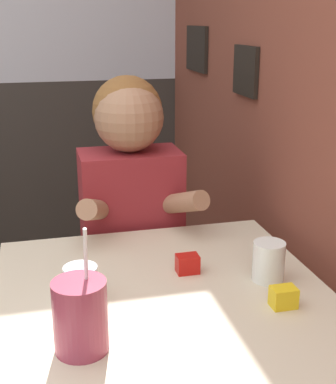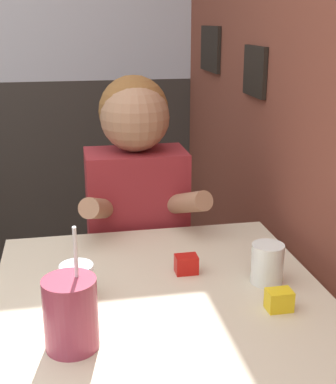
% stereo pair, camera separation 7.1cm
% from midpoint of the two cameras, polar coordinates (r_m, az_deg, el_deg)
% --- Properties ---
extents(brick_wall_right, '(0.08, 4.21, 2.70)m').
position_cam_midpoint_polar(brick_wall_right, '(1.98, 12.06, 15.70)').
color(brick_wall_right, brown).
rests_on(brick_wall_right, ground_plane).
extents(main_table, '(0.83, 0.85, 0.76)m').
position_cam_midpoint_polar(main_table, '(1.40, 0.78, -13.45)').
color(main_table, beige).
rests_on(main_table, ground_plane).
extents(person_seated, '(0.42, 0.42, 1.24)m').
position_cam_midpoint_polar(person_seated, '(1.90, -2.23, -4.79)').
color(person_seated, maroon).
rests_on(person_seated, ground_plane).
extents(cocktail_pitcher, '(0.11, 0.11, 0.28)m').
position_cam_midpoint_polar(cocktail_pitcher, '(1.14, -8.53, -12.72)').
color(cocktail_pitcher, '#99384C').
rests_on(cocktail_pitcher, main_table).
extents(glass_near_pitcher, '(0.08, 0.08, 0.09)m').
position_cam_midpoint_polar(glass_near_pitcher, '(1.33, -8.14, -9.53)').
color(glass_near_pitcher, silver).
rests_on(glass_near_pitcher, main_table).
extents(glass_center, '(0.08, 0.08, 0.11)m').
position_cam_midpoint_polar(glass_center, '(1.42, 11.97, -7.49)').
color(glass_center, silver).
rests_on(glass_center, main_table).
extents(condiment_ketchup, '(0.06, 0.04, 0.05)m').
position_cam_midpoint_polar(condiment_ketchup, '(1.45, 3.39, -7.72)').
color(condiment_ketchup, '#B7140F').
rests_on(condiment_ketchup, main_table).
extents(condiment_mustard, '(0.06, 0.04, 0.05)m').
position_cam_midpoint_polar(condiment_mustard, '(1.32, 13.33, -11.18)').
color(condiment_mustard, yellow).
rests_on(condiment_mustard, main_table).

